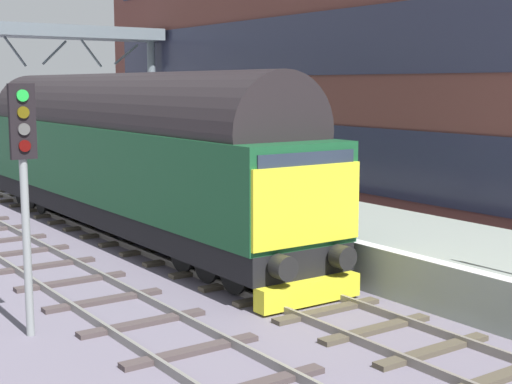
% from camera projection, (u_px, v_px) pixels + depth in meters
% --- Properties ---
extents(ground_plane, '(140.00, 140.00, 0.00)m').
position_uv_depth(ground_plane, '(218.00, 271.00, 17.65)').
color(ground_plane, slate).
rests_on(ground_plane, ground).
extents(track_main, '(2.50, 60.00, 0.15)m').
position_uv_depth(track_main, '(218.00, 268.00, 17.64)').
color(track_main, slate).
rests_on(track_main, ground).
extents(track_adjacent_west, '(2.50, 60.00, 0.15)m').
position_uv_depth(track_adjacent_west, '(87.00, 290.00, 15.79)').
color(track_adjacent_west, gray).
rests_on(track_adjacent_west, ground).
extents(station_platform, '(4.00, 44.00, 1.01)m').
position_uv_depth(station_platform, '(334.00, 233.00, 19.61)').
color(station_platform, gray).
rests_on(station_platform, ground).
extents(diesel_locomotive, '(2.74, 17.43, 4.68)m').
position_uv_depth(diesel_locomotive, '(122.00, 151.00, 21.47)').
color(diesel_locomotive, black).
rests_on(diesel_locomotive, ground).
extents(signal_post_mid, '(0.44, 0.22, 4.39)m').
position_uv_depth(signal_post_mid, '(24.00, 174.00, 12.68)').
color(signal_post_mid, gray).
rests_on(signal_post_mid, ground).
extents(waiting_passenger, '(0.39, 0.50, 1.64)m').
position_uv_depth(waiting_passenger, '(339.00, 174.00, 19.99)').
color(waiting_passenger, '#29273A').
rests_on(waiting_passenger, station_platform).
extents(overhead_footbridge, '(12.56, 2.00, 6.76)m').
position_uv_depth(overhead_footbridge, '(15.00, 40.00, 29.93)').
color(overhead_footbridge, slate).
rests_on(overhead_footbridge, ground).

